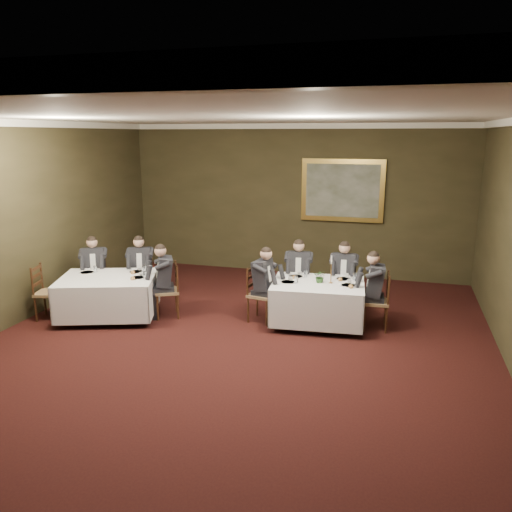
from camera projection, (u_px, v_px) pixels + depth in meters
The scene contains 26 objects.
ground at pixel (225, 358), 7.45m from camera, with size 10.00×10.00×0.00m, color black.
ceiling at pixel (221, 115), 6.62m from camera, with size 8.00×10.00×0.10m, color silver.
back_wall at pixel (295, 200), 11.70m from camera, with size 8.00×0.10×3.50m, color #2D2816.
crown_molding at pixel (221, 120), 6.63m from camera, with size 8.00×10.00×0.12m.
table_main at pixel (318, 300), 8.68m from camera, with size 1.69×1.35×0.67m.
table_second at pixel (108, 294), 9.02m from camera, with size 2.01×1.76×0.67m.
chair_main_backleft at pixel (298, 293), 9.57m from camera, with size 0.49×0.47×1.00m.
diner_main_backleft at pixel (298, 282), 9.50m from camera, with size 0.46×0.53×1.35m.
chair_main_backright at pixel (343, 296), 9.41m from camera, with size 0.45×0.43×1.00m.
diner_main_backright at pixel (343, 285), 9.35m from camera, with size 0.43×0.49×1.35m.
chair_main_endleft at pixel (261, 305), 8.90m from camera, with size 0.49×0.50×1.00m.
diner_main_endleft at pixel (262, 293), 8.85m from camera, with size 0.54×0.47×1.35m.
chair_main_endright at pixel (376, 313), 8.54m from camera, with size 0.45×0.47×1.00m.
diner_main_endright at pixel (376, 300), 8.48m from camera, with size 0.51×0.44×1.35m.
chair_sec_backleft at pixel (96, 289), 9.87m from camera, with size 0.58×0.58×1.00m.
diner_sec_backleft at pixel (95, 278), 9.81m from camera, with size 0.58×0.61×1.35m.
chair_sec_backright at pixel (142, 288), 9.92m from camera, with size 0.56×0.55×1.00m.
diner_sec_backright at pixel (141, 277), 9.85m from camera, with size 0.54×0.59×1.35m.
chair_sec_endright at pixel (168, 301), 9.11m from camera, with size 0.58×0.59×1.00m.
diner_sec_endright at pixel (167, 290), 9.05m from camera, with size 0.61×0.58×1.35m.
chair_sec_endleft at pixel (49, 303), 9.01m from camera, with size 0.52×0.53×1.00m.
centerpiece at pixel (320, 276), 8.59m from camera, with size 0.21×0.19×0.24m, color #2D5926.
candlestick at pixel (331, 273), 8.55m from camera, with size 0.07×0.07×0.50m.
place_setting_table_main at pixel (299, 274), 9.00m from camera, with size 0.33×0.31×0.14m.
place_setting_table_second at pixel (90, 270), 9.27m from camera, with size 0.33×0.31×0.14m.
painting at pixel (342, 191), 11.28m from camera, with size 1.86×0.09×1.41m.
Camera 1 is at (2.36, -6.47, 3.25)m, focal length 35.00 mm.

